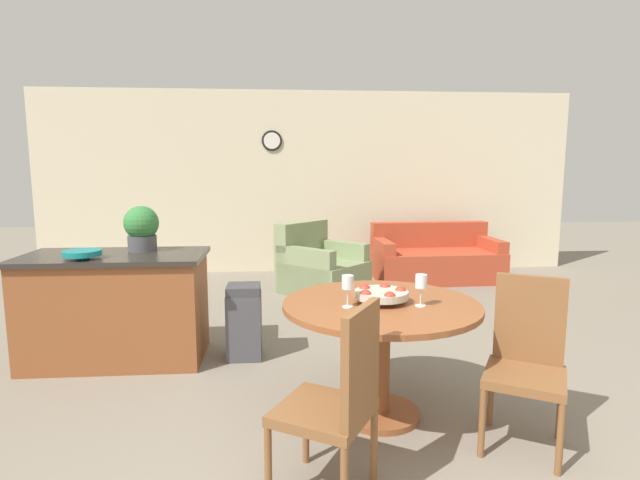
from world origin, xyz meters
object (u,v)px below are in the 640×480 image
Objects in this scene: dining_chair_near_right at (527,356)px; potted_plant at (142,228)px; trash_bin at (244,322)px; dining_chair_near_left at (339,396)px; wine_glass_left at (348,284)px; kitchen_island at (116,307)px; couch at (435,260)px; armchair at (320,269)px; wine_glass_right at (421,283)px; fruit_bowl at (381,294)px; teal_bowl at (82,253)px; dining_table at (381,329)px.

potted_plant reaches higher than dining_chair_near_right.
dining_chair_near_left is at bearing -72.86° from trash_bin.
kitchen_island is (-1.73, 1.20, -0.45)m from wine_glass_left.
dining_chair_near_left is 0.67× the size of kitchen_island.
couch is at bearing 7.55° from dining_chair_near_left.
dining_chair_near_right reaches higher than couch.
wine_glass_left is 0.11× the size of couch.
dining_chair_near_right is 4.28m from couch.
dining_chair_near_left and dining_chair_near_right have the same top height.
dining_chair_near_left reaches higher than armchair.
armchair is at bearing 49.35° from kitchen_island.
potted_plant is 0.61× the size of trash_bin.
wine_glass_right is at bearing -10.48° from dining_chair_near_left.
dining_chair_near_right is 0.89m from fruit_bowl.
dining_chair_near_right is 3.06m from potted_plant.
teal_bowl reaches higher than wine_glass_right.
dining_table is 3.26m from armchair.
fruit_bowl is 1.50m from trash_bin.
dining_table is at bearing 5.44° from dining_chair_near_right.
potted_plant is at bearing 40.21° from kitchen_island.
teal_bowl is at bearing -143.47° from couch.
dining_chair_near_right reaches higher than teal_bowl.
wine_glass_left reaches higher than couch.
kitchen_island is 1.04m from trash_bin.
kitchen_island is 5.09× the size of teal_bowl.
teal_bowl is 3.14m from armchair.
dining_chair_near_right reaches higher than fruit_bowl.
fruit_bowl is at bearing -114.07° from couch.
dining_table is 6.27× the size of wine_glass_left.
wine_glass_right reaches higher than couch.
dining_table is at bearing -29.50° from kitchen_island.
dining_chair_near_right is at bearing -24.62° from wine_glass_right.
dining_table is 4.16m from couch.
fruit_bowl is 0.54× the size of trash_bin.
fruit_bowl is at bearing 5.50° from dining_chair_near_left.
wine_glass_right is (0.57, 0.67, 0.38)m from dining_chair_near_left.
dining_table is 1.28× the size of dining_chair_near_left.
dining_chair_near_right reaches higher than trash_bin.
kitchen_island is at bearing 2.02° from dining_chair_near_right.
wine_glass_right is at bearing -130.50° from armchair.
dining_table is 2.34m from teal_bowl.
potted_plant is 0.22× the size of couch.
wine_glass_left is at bearing 15.30° from dining_chair_near_right.
dining_chair_near_left is (-0.36, -0.77, -0.06)m from dining_table.
dining_chair_near_right is 3.19m from teal_bowl.
teal_bowl is at bearing 76.58° from dining_chair_near_left.
potted_plant is at bearing -2.36° from dining_chair_near_right.
wine_glass_left is 0.52× the size of potted_plant.
teal_bowl reaches higher than trash_bin.
armchair is (0.10, 3.34, -0.59)m from wine_glass_left.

